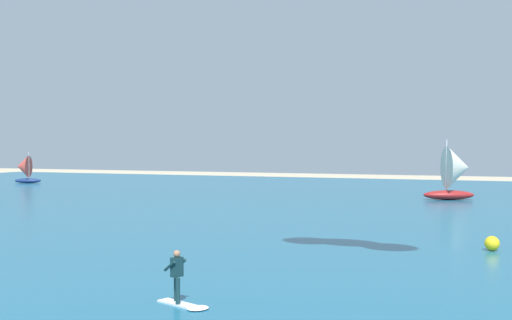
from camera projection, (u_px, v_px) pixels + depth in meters
ocean at (413, 210)px, 48.30m from camera, size 160.00×90.00×0.10m
kitesurfer at (181, 286)px, 19.32m from camera, size 2.03×1.20×1.67m
sailboat_anchored_offshore at (24, 169)px, 83.11m from camera, size 3.63×3.25×4.09m
sailboat_far_right at (456, 172)px, 57.32m from camera, size 4.87×4.34×5.47m
marker_buoy at (492, 243)px, 29.37m from camera, size 0.69×0.69×0.69m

